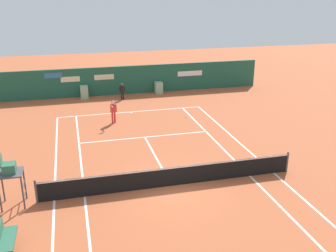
{
  "coord_description": "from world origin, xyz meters",
  "views": [
    {
      "loc": [
        -4.17,
        -15.48,
        8.77
      ],
      "look_at": [
        1.35,
        5.88,
        0.8
      ],
      "focal_mm": 41.25,
      "sensor_mm": 36.0,
      "label": 1
    }
  ],
  "objects_px": {
    "player_bench": "(5,237)",
    "player_on_baseline": "(113,110)",
    "umpire_chair": "(9,172)",
    "ball_kid_left_post": "(122,90)",
    "tennis_ball_near_service_line": "(186,117)"
  },
  "relations": [
    {
      "from": "player_bench",
      "to": "player_on_baseline",
      "type": "xyz_separation_m",
      "value": [
        5.34,
        12.6,
        0.43
      ]
    },
    {
      "from": "umpire_chair",
      "to": "player_bench",
      "type": "distance_m",
      "value": 3.26
    },
    {
      "from": "umpire_chair",
      "to": "player_bench",
      "type": "height_order",
      "value": "umpire_chair"
    },
    {
      "from": "player_bench",
      "to": "ball_kid_left_post",
      "type": "xyz_separation_m",
      "value": [
        6.74,
        18.28,
        0.28
      ]
    },
    {
      "from": "player_bench",
      "to": "tennis_ball_near_service_line",
      "type": "xyz_separation_m",
      "value": [
        10.46,
        12.47,
        -0.48
      ]
    },
    {
      "from": "ball_kid_left_post",
      "to": "tennis_ball_near_service_line",
      "type": "height_order",
      "value": "ball_kid_left_post"
    },
    {
      "from": "player_on_baseline",
      "to": "player_bench",
      "type": "bearing_deg",
      "value": 48.69
    },
    {
      "from": "ball_kid_left_post",
      "to": "tennis_ball_near_service_line",
      "type": "xyz_separation_m",
      "value": [
        3.72,
        -5.81,
        -0.75
      ]
    },
    {
      "from": "tennis_ball_near_service_line",
      "to": "umpire_chair",
      "type": "bearing_deg",
      "value": -138.28
    },
    {
      "from": "player_bench",
      "to": "ball_kid_left_post",
      "type": "relative_size",
      "value": 1.13
    },
    {
      "from": "player_on_baseline",
      "to": "ball_kid_left_post",
      "type": "bearing_deg",
      "value": -122.2
    },
    {
      "from": "tennis_ball_near_service_line",
      "to": "player_bench",
      "type": "bearing_deg",
      "value": -129.99
    },
    {
      "from": "tennis_ball_near_service_line",
      "to": "ball_kid_left_post",
      "type": "bearing_deg",
      "value": 122.62
    },
    {
      "from": "player_bench",
      "to": "player_on_baseline",
      "type": "distance_m",
      "value": 13.69
    },
    {
      "from": "umpire_chair",
      "to": "tennis_ball_near_service_line",
      "type": "relative_size",
      "value": 34.55
    }
  ]
}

